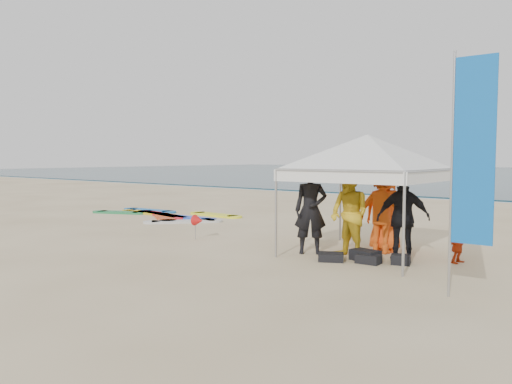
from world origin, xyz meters
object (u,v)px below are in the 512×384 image
Objects in this scene: person_black_b at (403,218)px; person_black_a at (311,210)px; person_orange_b at (386,209)px; feather_flag at (472,154)px; person_seated at (458,242)px; surfboard_spread at (165,215)px; person_yellow at (349,214)px; canopy_tent at (367,135)px; marker_pennant at (199,221)px; person_orange_a at (383,209)px.

person_black_a is at bearing -23.00° from person_black_b.
feather_flag reaches higher than person_orange_b.
person_black_a is 2.33× the size of person_seated.
person_black_a reaches higher than person_black_b.
person_black_b is 0.32× the size of surfboard_spread.
person_orange_b reaches higher than surfboard_spread.
person_black_b is (1.04, 0.29, -0.04)m from person_yellow.
person_yellow is 0.33× the size of surfboard_spread.
canopy_tent reaches higher than person_orange_b.
marker_pennant is (-4.07, -0.32, -0.43)m from person_yellow.
person_black_b is 2.79× the size of marker_pennant.
canopy_tent is at bearing -13.39° from surfboard_spread.
person_orange_a is 0.34× the size of surfboard_spread.
person_black_a is 3.00× the size of marker_pennant.
person_orange_b is (0.27, 1.22, 0.01)m from person_yellow.
feather_flag is at bearing 98.83° from person_black_b.
marker_pennant is at bearing -168.65° from canopy_tent.
person_seated is at bearing -178.34° from person_black_b.
person_orange_a is 1.68m from canopy_tent.
feather_flag is at bearing 133.74° from person_orange_a.
person_orange_b is 2.94× the size of marker_pennant.
person_orange_b is 2.28× the size of person_seated.
feather_flag is at bearing -39.03° from canopy_tent.
canopy_tent is (1.03, 0.59, 1.61)m from person_black_a.
canopy_tent is (0.13, 0.52, 1.64)m from person_yellow.
person_orange_b is 4.62m from marker_pennant.
person_yellow is 2.19m from person_seated.
feather_flag reaches higher than person_seated.
person_orange_a is at bearing 99.18° from person_seated.
marker_pennant is (-4.33, -1.54, -0.44)m from person_orange_b.
person_yellow is 1.25m from person_orange_b.
person_orange_b is at bearing -8.88° from surfboard_spread.
person_yellow is at bearing 126.57° from person_seated.
person_black_b is 1.18m from person_seated.
person_yellow is at bearing 149.52° from feather_flag.
person_orange_b is at bearing 78.87° from canopy_tent.
person_orange_b is at bearing 97.22° from person_yellow.
person_orange_a is (1.20, 1.04, 0.00)m from person_black_a.
surfboard_spread is at bearing -10.37° from person_orange_a.
person_seated is at bearing 178.11° from person_orange_a.
feather_flag is (2.82, -1.66, 1.22)m from person_yellow.
surfboard_spread is (-8.97, 1.64, -0.92)m from person_orange_a.
person_seated is 0.21× the size of canopy_tent.
feather_flag is 12.44m from surfboard_spread.
person_black_a is 0.52× the size of feather_flag.
person_black_a is 3.21m from marker_pennant.
person_black_b is 0.95× the size of person_orange_b.
person_black_a is 0.49× the size of canopy_tent.
canopy_tent reaches higher than person_black_a.
person_black_a is at bearing 4.64° from marker_pennant.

